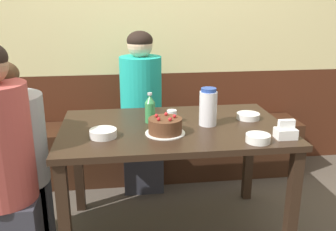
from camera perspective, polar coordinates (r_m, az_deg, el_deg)
ground_plane at (r=2.55m, az=0.76°, el=-17.21°), size 12.00×12.00×0.00m
back_wall at (r=3.15m, az=-1.98°, el=13.78°), size 4.80×0.04×2.50m
bench_seat at (r=3.17m, az=-1.39°, el=-5.30°), size 2.38×0.38×0.45m
dining_table at (r=2.25m, az=0.83°, el=-3.82°), size 1.33×0.82×0.72m
birthday_cake at (r=2.08m, az=-0.43°, el=-1.63°), size 0.22×0.22×0.11m
water_pitcher at (r=2.22m, az=6.14°, el=1.28°), size 0.11×0.11×0.22m
soju_bottle at (r=2.26m, az=-2.75°, el=1.07°), size 0.06×0.06×0.19m
napkin_holder at (r=2.11m, az=17.50°, el=-2.35°), size 0.11×0.08×0.11m
bowl_soup_white at (r=2.40m, az=12.12°, el=-0.09°), size 0.14×0.14×0.04m
bowl_rice_small at (r=2.02m, az=13.55°, el=-3.39°), size 0.13×0.13×0.04m
bowl_side_dish at (r=2.06m, az=-9.85°, el=-2.68°), size 0.15×0.15×0.04m
glass_water_tall at (r=2.27m, az=0.66°, el=-0.11°), size 0.06×0.06×0.08m
person_teal_shirt at (r=2.28m, az=-22.69°, el=-6.55°), size 0.40×0.40×1.14m
person_pale_blue_shirt at (r=2.10m, az=-24.08°, el=-7.56°), size 0.34×0.34×1.26m
person_grey_tee at (r=2.88m, az=-4.06°, el=-0.22°), size 0.31×0.34×1.23m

